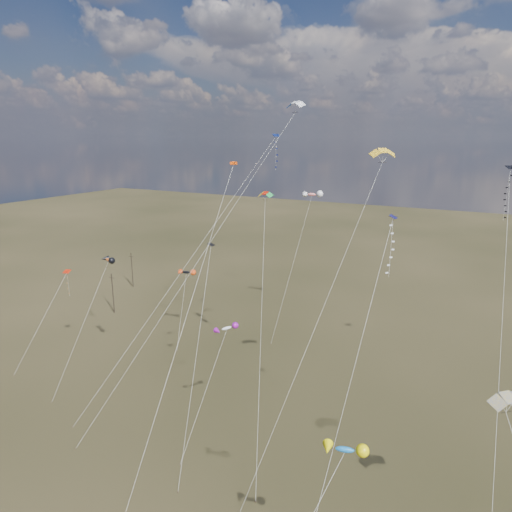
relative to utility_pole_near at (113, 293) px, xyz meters
The scene contains 18 objects.
ground 48.59m from the utility_pole_near, 38.29° to the right, with size 400.00×400.00×0.00m, color black.
utility_pole_near is the anchor object (origin of this frame).
utility_pole_far 16.12m from the utility_pole_near, 119.74° to the left, with size 1.40×0.20×8.00m.
diamond_black_high 68.62m from the utility_pole_near, ahead, with size 2.75×25.41×30.34m.
diamond_navy_tall 43.41m from the utility_pole_near, ahead, with size 14.45×27.30×33.99m.
diamond_black_mid 43.73m from the utility_pole_near, 31.02° to the right, with size 5.67×15.24×21.38m.
diamond_red_low 19.35m from the utility_pole_near, 65.82° to the right, with size 3.10×9.80×13.91m.
diamond_navy_right 62.69m from the utility_pole_near, 20.60° to the right, with size 2.46×15.96×26.89m.
diamond_orange_center 50.47m from the utility_pole_near, 34.40° to the right, with size 3.00×25.24×31.01m.
parafoil_yellow 62.60m from the utility_pole_near, 16.16° to the right, with size 8.67×17.16×32.93m.
parafoil_blue_white 55.35m from the utility_pole_near, 15.80° to the right, with size 18.35×21.23×37.89m.
parafoil_striped 72.37m from the utility_pole_near, 21.47° to the right, with size 8.39×11.09×15.70m.
parafoil_tricolor 44.52m from the utility_pole_near, 13.03° to the right, with size 10.84×21.67×27.06m.
novelty_black_orange 20.60m from the utility_pole_near, ahead, with size 3.59×7.06×12.01m.
novelty_orange_black 25.34m from the utility_pole_near, 44.42° to the right, with size 3.05×12.85×17.08m.
novelty_white_purple 45.86m from the utility_pole_near, 28.75° to the right, with size 2.56×8.57×13.57m.
novelty_redwhite_stripe 42.72m from the utility_pole_near, 21.85° to the left, with size 3.35×13.56×24.48m.
novelty_blue_yellow 69.08m from the utility_pole_near, 32.67° to the right, with size 6.26×9.99×15.04m.
Camera 1 is at (26.12, -31.20, 33.61)m, focal length 32.00 mm.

